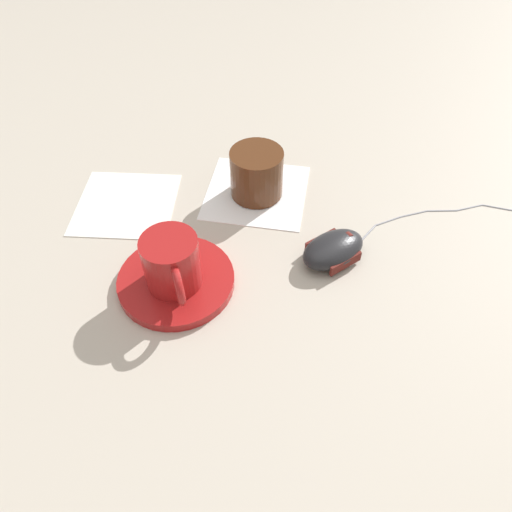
# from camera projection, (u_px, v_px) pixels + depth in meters

# --- Properties ---
(ground_plane) EXTENTS (3.00, 3.00, 0.00)m
(ground_plane) POSITION_uv_depth(u_px,v_px,m) (242.00, 240.00, 0.73)
(ground_plane) COLOR #B2A899
(saucer) EXTENTS (0.16, 0.16, 0.01)m
(saucer) POSITION_uv_depth(u_px,v_px,m) (176.00, 281.00, 0.67)
(saucer) COLOR maroon
(saucer) RESTS_ON ground
(coffee_cup) EXTENTS (0.11, 0.07, 0.07)m
(coffee_cup) POSITION_uv_depth(u_px,v_px,m) (172.00, 263.00, 0.63)
(coffee_cup) COLOR maroon
(coffee_cup) RESTS_ON saucer
(computer_mouse) EXTENTS (0.08, 0.11, 0.04)m
(computer_mouse) POSITION_uv_depth(u_px,v_px,m) (333.00, 249.00, 0.69)
(computer_mouse) COLOR black
(computer_mouse) RESTS_ON ground
(mouse_cable) EXTENTS (0.07, 0.29, 0.00)m
(mouse_cable) POSITION_uv_depth(u_px,v_px,m) (445.00, 215.00, 0.76)
(mouse_cable) COLOR gray
(mouse_cable) RESTS_ON ground
(napkin_under_glass) EXTENTS (0.21, 0.21, 0.00)m
(napkin_under_glass) POSITION_uv_depth(u_px,v_px,m) (256.00, 192.00, 0.79)
(napkin_under_glass) COLOR white
(napkin_under_glass) RESTS_ON ground
(drinking_glass) EXTENTS (0.08, 0.08, 0.08)m
(drinking_glass) POSITION_uv_depth(u_px,v_px,m) (257.00, 173.00, 0.76)
(drinking_glass) COLOR #4C2814
(drinking_glass) RESTS_ON napkin_under_glass
(napkin_spare) EXTENTS (0.19, 0.19, 0.00)m
(napkin_spare) POSITION_uv_depth(u_px,v_px,m) (126.00, 204.00, 0.78)
(napkin_spare) COLOR silver
(napkin_spare) RESTS_ON ground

